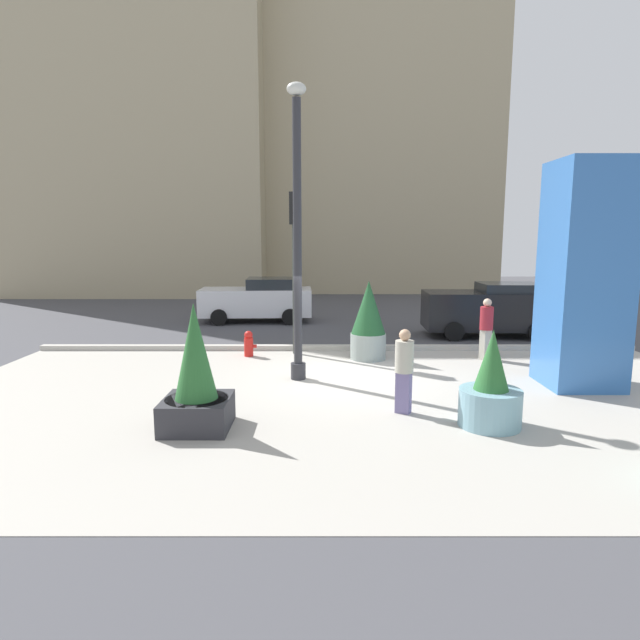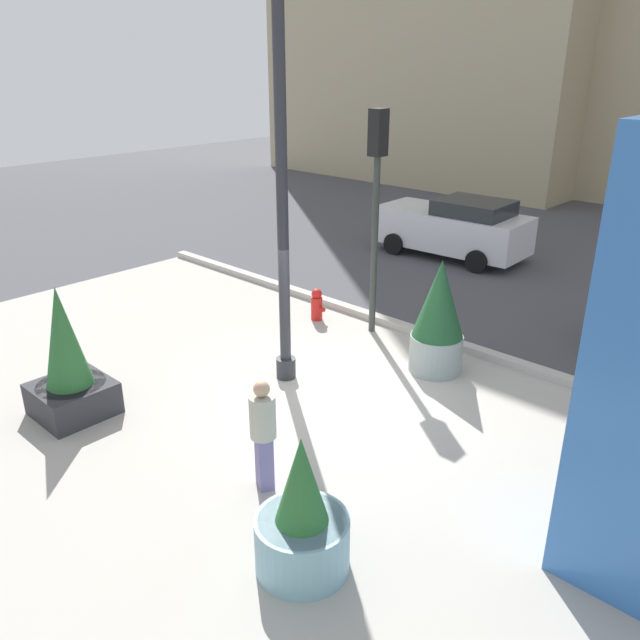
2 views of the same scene
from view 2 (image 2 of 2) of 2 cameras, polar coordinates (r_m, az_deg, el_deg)
ground_plane at (r=14.48m, az=11.93°, el=-0.71°), size 60.00×60.00×0.00m
plaza_pavement at (r=10.34m, az=-6.19°, el=-10.35°), size 18.00×10.00×0.02m
curb_strip at (r=13.76m, az=10.02°, el=-1.47°), size 18.00×0.24×0.16m
lamp_post at (r=10.93m, az=-3.39°, el=10.49°), size 0.44×0.44×6.81m
potted_plant_curbside at (r=11.26m, az=-21.59°, el=-3.80°), size 1.18×1.18×2.27m
potted_plant_by_pillar at (r=7.67m, az=-1.62°, el=-17.67°), size 1.11×1.11×1.78m
potted_plant_near_right at (r=12.05m, az=10.51°, el=0.14°), size 1.00×1.00×2.21m
fire_hydrant at (r=14.48m, az=-0.29°, el=1.37°), size 0.36×0.26×0.75m
traffic_light_far_side at (r=13.15m, az=5.07°, el=11.64°), size 0.28×0.42×4.66m
car_curb_east at (r=19.54m, az=11.89°, el=8.10°), size 4.54×2.25×1.77m
pedestrian_by_curb at (r=10.83m, az=24.96°, el=-5.05°), size 0.50×0.50×1.73m
pedestrian_crossing at (r=8.76m, az=-5.09°, el=-9.75°), size 0.48×0.48×1.66m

